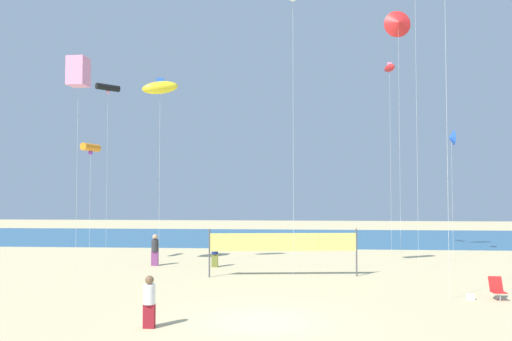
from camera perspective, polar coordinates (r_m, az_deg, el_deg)
ground_plane at (r=17.63m, az=0.76°, el=-16.33°), size 120.00×120.00×0.00m
ocean_band at (r=48.92m, az=2.95°, el=-7.38°), size 120.00×20.00×0.01m
beachgoer_navy_shirt at (r=29.62m, az=-4.58°, el=-8.96°), size 0.37×0.37×1.61m
beachgoer_charcoal_shirt at (r=30.64m, az=-11.11°, el=-8.50°), size 0.41×0.41×1.81m
beachgoer_white_shirt at (r=16.94m, az=-11.72°, el=-13.84°), size 0.37×0.37×1.63m
folding_beach_chair at (r=22.93m, az=25.10°, el=-11.67°), size 0.52×0.65×0.89m
volleyball_net at (r=26.19m, az=3.04°, el=-8.13°), size 7.46×0.90×2.40m
beach_handbag at (r=22.54m, az=22.64°, el=-12.78°), size 0.29×0.15×0.23m
kite_orange_tube at (r=32.10m, az=-17.83°, el=2.39°), size 0.80×1.45×7.12m
kite_red_delta at (r=36.47m, az=15.45°, el=15.44°), size 1.80×0.58×16.26m
kite_pink_box at (r=30.06m, az=-19.06°, el=10.29°), size 1.05×1.05×11.57m
kite_black_tube at (r=38.26m, az=-16.07°, el=8.75°), size 1.51×1.53×11.86m
kite_red_inflatable at (r=38.59m, az=14.55°, el=10.88°), size 0.80×1.62×13.50m
kite_yellow_inflatable at (r=29.99m, az=-10.56°, el=8.99°), size 2.21×1.28×10.71m
kite_blue_delta at (r=37.60m, az=20.80°, el=3.40°), size 0.38×1.05×8.47m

